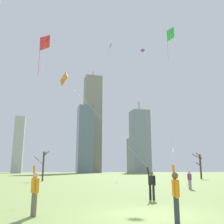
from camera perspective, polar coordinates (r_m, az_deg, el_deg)
The scene contains 14 objects.
ground_plane at distance 10.81m, azimuth 8.85°, elevation -21.57°, with size 400.00×400.00×0.00m, color #7A934C.
kite_flyer_foreground_left_green at distance 12.91m, azimuth 13.34°, elevation -0.37°, with size 7.50×12.60×14.90m.
kite_flyer_far_back_orange at distance 17.06m, azimuth 2.63°, elevation -8.41°, with size 5.44×7.16×9.94m.
kite_flyer_foreground_right_red at distance 11.68m, azimuth -16.10°, elevation -7.61°, with size 0.60×5.88×10.24m.
bystander_watching_nearby at distance 25.07m, azimuth 16.77°, elevation -13.99°, with size 0.48×0.30×1.62m.
distant_kite_drifting_left_pink at distance 43.36m, azimuth -0.24°, elevation 12.50°, with size 0.46×4.34×22.51m.
distant_kite_low_near_trees_purple at distance 38.54m, azimuth 8.22°, elevation 9.47°, with size 5.75×2.24×19.44m.
bare_tree_far_right_edge at distance 42.73m, azimuth -14.97°, elevation -11.22°, with size 2.39×2.04×4.71m.
bare_tree_rightmost at distance 53.57m, azimuth 18.89°, elevation -11.06°, with size 1.48×2.13×5.02m.
skyline_mid_tower_left at distance 149.88m, azimuth -6.06°, elevation -5.97°, with size 8.32×10.21×38.20m.
skyline_mid_tower_right at distance 154.32m, azimuth -19.95°, elevation -6.75°, with size 5.41×6.60×31.38m.
skyline_tall_tower at distance 178.48m, azimuth 4.37°, elevation -9.50°, with size 5.07×6.30×29.66m.
skyline_slender_spire at distance 172.44m, azimuth -4.38°, elevation -2.49°, with size 11.16×10.40×68.90m.
skyline_squat_block at distance 160.64m, azimuth 6.19°, elevation -6.42°, with size 10.53×10.33×44.21m.
Camera 1 is at (-4.22, -9.81, 1.69)m, focal length 41.41 mm.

